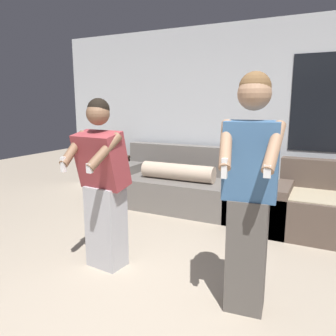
{
  "coord_description": "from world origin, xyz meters",
  "views": [
    {
      "loc": [
        1.17,
        -1.63,
        1.54
      ],
      "look_at": [
        0.02,
        0.72,
        1.03
      ],
      "focal_mm": 35.0,
      "sensor_mm": 36.0,
      "label": 1
    }
  ],
  "objects_px": {
    "armchair": "(317,209)",
    "side_table": "(112,162)",
    "person_left": "(103,186)",
    "person_right": "(249,192)",
    "couch": "(182,186)"
  },
  "relations": [
    {
      "from": "side_table",
      "to": "person_right",
      "type": "relative_size",
      "value": 0.45
    },
    {
      "from": "armchair",
      "to": "side_table",
      "type": "relative_size",
      "value": 1.21
    },
    {
      "from": "couch",
      "to": "person_right",
      "type": "bearing_deg",
      "value": -55.64
    },
    {
      "from": "side_table",
      "to": "couch",
      "type": "bearing_deg",
      "value": -8.54
    },
    {
      "from": "side_table",
      "to": "person_left",
      "type": "distance_m",
      "value": 2.75
    },
    {
      "from": "armchair",
      "to": "couch",
      "type": "bearing_deg",
      "value": 172.58
    },
    {
      "from": "person_right",
      "to": "armchair",
      "type": "bearing_deg",
      "value": 77.24
    },
    {
      "from": "armchair",
      "to": "side_table",
      "type": "height_order",
      "value": "armchair"
    },
    {
      "from": "side_table",
      "to": "person_right",
      "type": "bearing_deg",
      "value": -38.96
    },
    {
      "from": "person_right",
      "to": "person_left",
      "type": "bearing_deg",
      "value": 176.94
    },
    {
      "from": "couch",
      "to": "person_left",
      "type": "bearing_deg",
      "value": -87.38
    },
    {
      "from": "person_left",
      "to": "person_right",
      "type": "relative_size",
      "value": 0.91
    },
    {
      "from": "couch",
      "to": "armchair",
      "type": "distance_m",
      "value": 1.9
    },
    {
      "from": "armchair",
      "to": "person_left",
      "type": "distance_m",
      "value": 2.59
    },
    {
      "from": "couch",
      "to": "armchair",
      "type": "relative_size",
      "value": 2.23
    }
  ]
}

